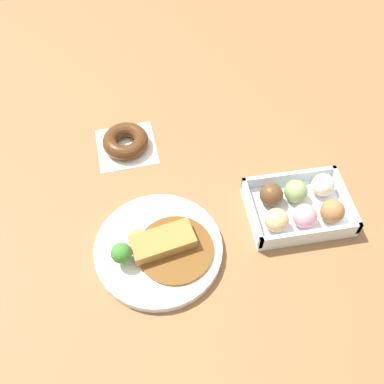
{
  "coord_description": "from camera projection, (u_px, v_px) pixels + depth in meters",
  "views": [
    {
      "loc": [
        -0.12,
        -0.55,
        0.74
      ],
      "look_at": [
        -0.04,
        -0.05,
        0.03
      ],
      "focal_mm": 40.1,
      "sensor_mm": 36.0,
      "label": 1
    }
  ],
  "objects": [
    {
      "name": "ground_plane",
      "position": [
        207.0,
        181.0,
        0.93
      ],
      "size": [
        1.6,
        1.6,
        0.0
      ],
      "primitive_type": "plane",
      "color": "brown"
    },
    {
      "name": "curry_plate",
      "position": [
        158.0,
        248.0,
        0.82
      ],
      "size": [
        0.25,
        0.25,
        0.07
      ],
      "color": "white",
      "rests_on": "ground_plane"
    },
    {
      "name": "donut_box",
      "position": [
        299.0,
        206.0,
        0.86
      ],
      "size": [
        0.2,
        0.15,
        0.06
      ],
      "color": "silver",
      "rests_on": "ground_plane"
    },
    {
      "name": "chocolate_ring_donut",
      "position": [
        126.0,
        141.0,
        0.97
      ],
      "size": [
        0.14,
        0.14,
        0.04
      ],
      "color": "white",
      "rests_on": "ground_plane"
    }
  ]
}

